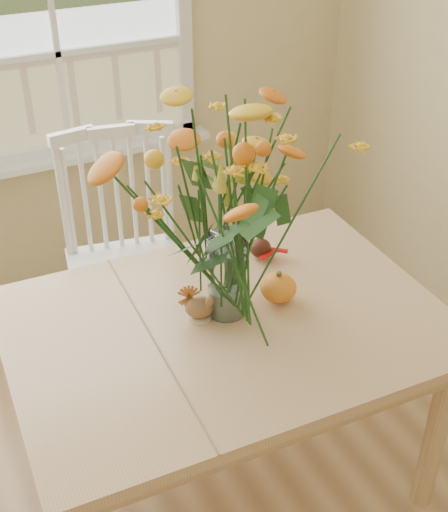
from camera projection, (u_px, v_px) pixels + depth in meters
name	position (u px, v px, depth m)	size (l,w,h in m)	color
dining_table	(227.00, 343.00, 2.14)	(1.34, 0.97, 0.70)	tan
windsor_chair	(125.00, 246.00, 2.72)	(0.53, 0.51, 1.00)	white
flower_vase	(227.00, 196.00, 1.90)	(0.56, 0.56, 0.67)	white
pumpkin	(278.00, 289.00, 2.15)	(0.11, 0.11, 0.09)	orange
turkey_figurine	(200.00, 307.00, 2.06)	(0.11, 0.09, 0.11)	#CCB78C
dark_gourd	(260.00, 249.00, 2.36)	(0.13, 0.10, 0.07)	#38160F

